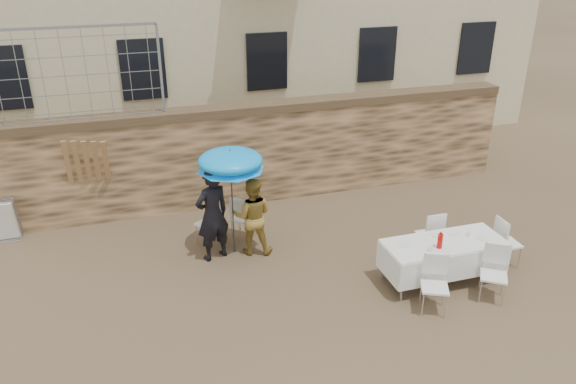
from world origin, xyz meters
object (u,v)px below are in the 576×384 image
object	(u,v)px
couple_chair_right	(244,217)
table_chair_front_right	(494,275)
couple_chair_left	(209,222)
table_chair_back	(429,234)
umbrella	(231,164)
soda_bottle	(440,241)
chair_stack_right	(7,217)
woman_dress	(252,216)
table_chair_front_left	(435,286)
man_suit	(212,215)
banquet_table	(444,244)
table_chair_side	(508,242)

from	to	relation	value
couple_chair_right	table_chair_front_right	size ratio (longest dim) A/B	1.00
couple_chair_left	couple_chair_right	world-z (taller)	same
table_chair_back	umbrella	bearing A→B (deg)	-19.56
soda_bottle	chair_stack_right	xyz separation A→B (m)	(-7.26, 4.09, -0.45)
couple_chair_left	soda_bottle	distance (m)	4.37
woman_dress	umbrella	bearing A→B (deg)	1.64
woman_dress	table_chair_front_left	xyz separation A→B (m)	(2.32, -2.69, -0.28)
couple_chair_right	chair_stack_right	world-z (taller)	couple_chair_right
woman_dress	umbrella	xyz separation A→B (m)	(-0.35, 0.10, 1.06)
couple_chair_left	table_chair_front_left	size ratio (longest dim) A/B	1.00
table_chair_front_right	table_chair_back	distance (m)	1.58
couple_chair_left	chair_stack_right	bearing A→B (deg)	-55.53
table_chair_back	chair_stack_right	world-z (taller)	table_chair_back
man_suit	woman_dress	xyz separation A→B (m)	(0.75, 0.00, -0.14)
man_suit	umbrella	bearing A→B (deg)	173.74
woman_dress	couple_chair_right	size ratio (longest dim) A/B	1.59
banquet_table	chair_stack_right	world-z (taller)	chair_stack_right
woman_dress	couple_chair_left	xyz separation A→B (m)	(-0.75, 0.55, -0.28)
woman_dress	table_chair_side	size ratio (longest dim) A/B	1.59
man_suit	couple_chair_right	bearing A→B (deg)	-162.13
table_chair_front_right	table_chair_back	size ratio (longest dim) A/B	1.00
table_chair_front_left	table_chair_front_right	size ratio (longest dim) A/B	1.00
table_chair_front_right	table_chair_side	xyz separation A→B (m)	(0.90, 0.85, 0.00)
banquet_table	chair_stack_right	bearing A→B (deg)	152.13
man_suit	woman_dress	size ratio (longest dim) A/B	1.19
couple_chair_right	table_chair_back	distance (m)	3.59
banquet_table	table_chair_front_right	xyz separation A→B (m)	(0.50, -0.75, -0.25)
couple_chair_left	table_chair_side	xyz separation A→B (m)	(5.07, -2.39, 0.00)
couple_chair_left	couple_chair_right	size ratio (longest dim) A/B	1.00
soda_bottle	table_chair_front_right	bearing A→B (deg)	-40.60
couple_chair_right	table_chair_front_right	world-z (taller)	same
table_chair_side	table_chair_back	bearing A→B (deg)	61.47
table_chair_front_left	soda_bottle	bearing A→B (deg)	80.72
couple_chair_right	man_suit	bearing A→B (deg)	77.06
man_suit	table_chair_front_left	xyz separation A→B (m)	(3.07, -2.69, -0.43)
umbrella	soda_bottle	world-z (taller)	umbrella
couple_chair_right	table_chair_back	bearing A→B (deg)	-169.13
table_chair_back	table_chair_front_right	bearing A→B (deg)	101.02
table_chair_side	table_chair_front_left	bearing A→B (deg)	114.75
chair_stack_right	table_chair_back	bearing A→B (deg)	-22.32
soda_bottle	table_chair_front_right	size ratio (longest dim) A/B	0.27
man_suit	table_chair_back	bearing A→B (deg)	143.34
soda_bottle	banquet_table	bearing A→B (deg)	36.87
table_chair_front_right	woman_dress	bearing A→B (deg)	176.34
man_suit	soda_bottle	world-z (taller)	man_suit
umbrella	table_chair_back	size ratio (longest dim) A/B	2.02
woman_dress	soda_bottle	distance (m)	3.43
couple_chair_right	couple_chair_left	bearing A→B (deg)	38.90
couple_chair_left	table_chair_back	bearing A→B (deg)	121.94
man_suit	table_chair_side	bearing A→B (deg)	139.79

